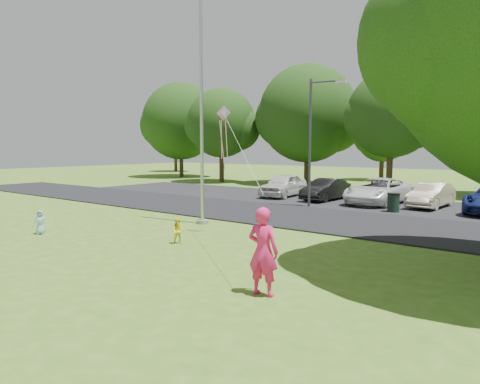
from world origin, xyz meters
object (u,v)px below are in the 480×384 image
Objects in this scene: child_yellow at (178,231)px; child_blue at (40,222)px; trash_can at (393,203)px; kite at (224,127)px; street_lamp at (315,131)px; flagpole at (202,124)px; woman at (263,251)px.

child_yellow is 0.96× the size of child_blue.
trash_can is 10.33m from kite.
street_lamp reaches higher than child_yellow.
street_lamp is 13.86m from child_blue.
child_blue is (-3.26, -5.31, -3.71)m from flagpole.
woman is (7.01, -5.74, -3.20)m from flagpole.
street_lamp reaches higher than child_blue.
kite reaches higher than trash_can.
street_lamp is at bearing -170.08° from trash_can.
woman is 2.22× the size of child_yellow.
kite is at bearing -49.76° from woman.
trash_can is at bearing 37.98° from child_yellow.
woman is at bearing -56.21° from child_blue.
street_lamp is 14.43m from woman.
street_lamp reaches higher than woman.
trash_can is at bearing -90.02° from woman.
trash_can is at bearing 55.45° from flagpole.
flagpole is 7.36m from street_lamp.
child_blue reaches higher than child_yellow.
flagpole reaches higher than kite.
flagpole is 7.25m from child_blue.
street_lamp is at bearing 57.92° from child_yellow.
kite is (-4.72, 4.43, 2.96)m from woman.
kite is at bearing -29.82° from flagpole.
street_lamp reaches higher than trash_can.
child_blue is at bearing -123.38° from trash_can.
child_yellow is at bearing -120.14° from kite.
flagpole reaches higher than street_lamp.
street_lamp is at bearing 75.23° from kite.
woman reaches higher than child_yellow.
street_lamp is 1.32× the size of kite.
flagpole is 9.61m from woman.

